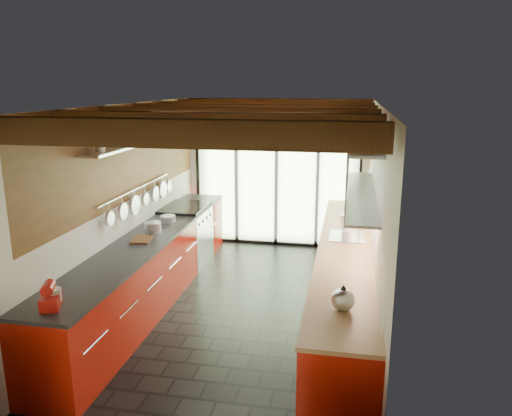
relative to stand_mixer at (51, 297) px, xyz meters
name	(u,v)px	position (x,y,z in m)	size (l,w,h in m)	color
ground	(244,308)	(1.27, 2.21, -1.02)	(5.50, 5.50, 0.00)	black
room_shell	(244,184)	(1.27, 2.21, 0.64)	(5.50, 5.50, 5.50)	silver
ceiling_beams	(250,115)	(1.27, 2.58, 1.45)	(3.14, 5.06, 4.90)	#593316
glass_door	(277,154)	(1.27, 4.90, 0.64)	(2.95, 0.10, 2.90)	#C6EAAD
left_counter	(151,268)	(-0.01, 2.21, -0.56)	(0.68, 5.00, 0.92)	#A81508
range_stove	(186,236)	(-0.01, 3.66, -0.55)	(0.66, 0.90, 0.97)	silver
right_counter	(345,282)	(2.54, 2.21, -0.56)	(0.68, 5.00, 0.92)	#A81508
sink_assembly	(348,234)	(2.56, 2.61, -0.06)	(0.45, 0.52, 0.43)	silver
upper_cabinets_right	(363,168)	(2.70, 2.51, 0.83)	(0.34, 3.00, 3.00)	silver
left_wall_fixtures	(141,166)	(-0.20, 2.50, 0.77)	(0.28, 2.60, 0.96)	silver
stand_mixer	(51,297)	(0.00, 0.00, 0.00)	(0.24, 0.31, 0.25)	#B2140E
pot_large	(153,227)	(0.00, 2.32, -0.03)	(0.22, 0.22, 0.14)	silver
pot_small	(168,219)	(0.00, 2.88, -0.05)	(0.23, 0.23, 0.09)	silver
cutting_board	(142,240)	(0.00, 1.95, -0.08)	(0.23, 0.32, 0.03)	brown
kettle	(343,298)	(2.54, 0.43, 0.01)	(0.23, 0.27, 0.24)	silver
paper_towel	(347,226)	(2.54, 2.60, 0.05)	(0.17, 0.17, 0.35)	white
soap_bottle	(347,233)	(2.54, 2.42, 0.01)	(0.09, 0.10, 0.21)	silver
bowl	(348,217)	(2.54, 3.52, -0.07)	(0.25, 0.25, 0.06)	silver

